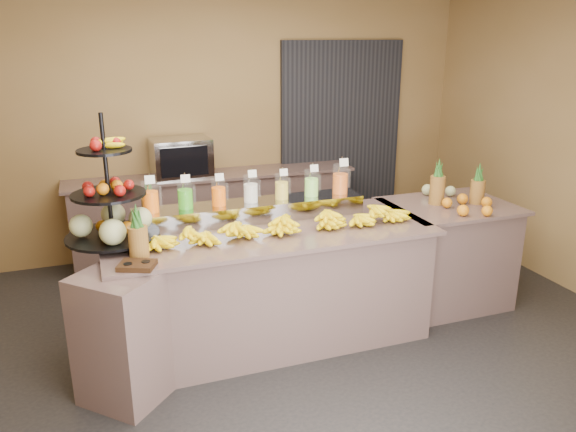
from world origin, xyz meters
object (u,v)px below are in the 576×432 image
condiment_caddy (137,265)px  right_fruit_pile (462,198)px  fruit_stand (117,211)px  pitcher_tray (251,211)px  banana_heap (285,222)px  oven_warmer (181,157)px

condiment_caddy → right_fruit_pile: 2.81m
fruit_stand → right_fruit_pile: size_ratio=1.94×
pitcher_tray → condiment_caddy: 1.19m
banana_heap → condiment_caddy: (-1.12, -0.33, -0.06)m
pitcher_tray → condiment_caddy: pitcher_tray is taller
pitcher_tray → oven_warmer: size_ratio=3.07×
pitcher_tray → condiment_caddy: (-0.96, -0.70, -0.06)m
pitcher_tray → right_fruit_pile: (1.81, -0.28, 0.01)m
right_fruit_pile → fruit_stand: bearing=177.7°
condiment_caddy → oven_warmer: size_ratio=0.37×
fruit_stand → oven_warmer: fruit_stand is taller
condiment_caddy → right_fruit_pile: right_fruit_pile is taller
banana_heap → right_fruit_pile: 1.66m
fruit_stand → right_fruit_pile: bearing=-18.7°
fruit_stand → oven_warmer: (0.76, 1.84, -0.03)m
fruit_stand → banana_heap: bearing=-26.0°
pitcher_tray → right_fruit_pile: bearing=-8.8°
pitcher_tray → fruit_stand: size_ratio=2.00×
right_fruit_pile → oven_warmer: size_ratio=0.79×
banana_heap → condiment_caddy: banana_heap is taller
right_fruit_pile → oven_warmer: 2.86m
pitcher_tray → condiment_caddy: bearing=-144.1°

